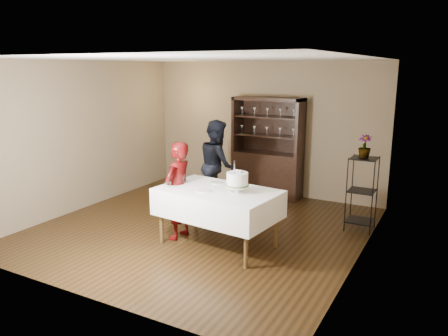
{
  "coord_description": "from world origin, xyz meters",
  "views": [
    {
      "loc": [
        3.55,
        -5.73,
        2.56
      ],
      "look_at": [
        0.37,
        0.1,
        1.04
      ],
      "focal_mm": 35.0,
      "sensor_mm": 36.0,
      "label": 1
    }
  ],
  "objects": [
    {
      "name": "wall_left",
      "position": [
        -2.5,
        0.0,
        1.35
      ],
      "size": [
        0.02,
        5.0,
        2.7
      ],
      "primitive_type": "cube",
      "color": "#6F6047",
      "rests_on": "floor"
    },
    {
      "name": "potted_plant",
      "position": [
        2.27,
        1.23,
        1.37
      ],
      "size": [
        0.21,
        0.21,
        0.36
      ],
      "primitive_type": "imported",
      "rotation": [
        0.0,
        0.0,
        -0.07
      ],
      "color": "#426D34",
      "rests_on": "plant_etagere"
    },
    {
      "name": "plate_far",
      "position": [
        0.39,
        -0.15,
        0.86
      ],
      "size": [
        0.23,
        0.23,
        0.01
      ],
      "primitive_type": "cylinder",
      "rotation": [
        0.0,
        0.0,
        -0.22
      ],
      "color": "white",
      "rests_on": "cake_table"
    },
    {
      "name": "plant_etagere",
      "position": [
        2.28,
        1.2,
        0.65
      ],
      "size": [
        0.42,
        0.42,
        1.2
      ],
      "color": "black",
      "rests_on": "floor"
    },
    {
      "name": "cake_table",
      "position": [
        0.58,
        -0.47,
        0.65
      ],
      "size": [
        1.8,
        1.22,
        0.85
      ],
      "rotation": [
        0.0,
        0.0,
        -0.11
      ],
      "color": "white",
      "rests_on": "floor"
    },
    {
      "name": "wall_right",
      "position": [
        2.5,
        0.0,
        1.35
      ],
      "size": [
        0.02,
        5.0,
        2.7
      ],
      "primitive_type": "cube",
      "color": "#6F6047",
      "rests_on": "floor"
    },
    {
      "name": "cake",
      "position": [
        0.9,
        -0.48,
        1.04
      ],
      "size": [
        0.35,
        0.35,
        0.46
      ],
      "rotation": [
        0.0,
        0.0,
        0.18
      ],
      "color": "white",
      "rests_on": "cake_table"
    },
    {
      "name": "ceiling",
      "position": [
        0.0,
        0.0,
        2.7
      ],
      "size": [
        5.0,
        5.0,
        0.0
      ],
      "primitive_type": "plane",
      "rotation": [
        3.14,
        0.0,
        0.0
      ],
      "color": "white",
      "rests_on": "back_wall"
    },
    {
      "name": "china_hutch",
      "position": [
        0.2,
        2.25,
        0.66
      ],
      "size": [
        1.4,
        0.48,
        2.0
      ],
      "color": "black",
      "rests_on": "floor"
    },
    {
      "name": "floor",
      "position": [
        0.0,
        0.0,
        0.0
      ],
      "size": [
        5.0,
        5.0,
        0.0
      ],
      "primitive_type": "plane",
      "color": "black",
      "rests_on": "ground"
    },
    {
      "name": "woman",
      "position": [
        -0.1,
        -0.48,
        0.75
      ],
      "size": [
        0.37,
        0.55,
        1.5
      ],
      "primitive_type": "imported",
      "rotation": [
        0.0,
        0.0,
        -1.59
      ],
      "color": "#360405",
      "rests_on": "floor"
    },
    {
      "name": "plate_near",
      "position": [
        0.46,
        -0.64,
        0.86
      ],
      "size": [
        0.22,
        0.22,
        0.01
      ],
      "primitive_type": "cylinder",
      "rotation": [
        0.0,
        0.0,
        -0.05
      ],
      "color": "white",
      "rests_on": "cake_table"
    },
    {
      "name": "back_wall",
      "position": [
        0.0,
        2.5,
        1.35
      ],
      "size": [
        5.0,
        0.02,
        2.7
      ],
      "primitive_type": "cube",
      "color": "#6F6047",
      "rests_on": "floor"
    },
    {
      "name": "man",
      "position": [
        -0.3,
        1.08,
        0.83
      ],
      "size": [
        0.99,
        1.02,
        1.65
      ],
      "primitive_type": "imported",
      "rotation": [
        0.0,
        0.0,
        2.23
      ],
      "color": "black",
      "rests_on": "floor"
    }
  ]
}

